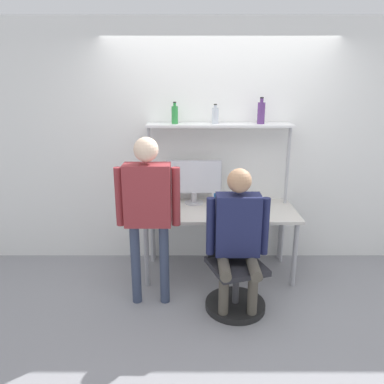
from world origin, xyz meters
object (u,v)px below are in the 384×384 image
at_px(office_chair, 234,279).
at_px(bottle_clear, 215,115).
at_px(laptop, 227,209).
at_px(person_standing, 147,202).
at_px(cell_phone, 252,214).
at_px(bottle_green, 174,115).
at_px(person_seated, 237,231).
at_px(bottle_purple, 261,113).
at_px(monitor, 193,179).

distance_m(office_chair, bottle_clear, 1.69).
bearing_deg(laptop, person_standing, -150.27).
relative_size(laptop, cell_phone, 2.08).
relative_size(office_chair, bottle_green, 3.99).
height_order(person_seated, bottle_purple, bottle_purple).
height_order(cell_phone, bottle_green, bottle_green).
height_order(cell_phone, bottle_purple, bottle_purple).
bearing_deg(office_chair, monitor, 112.44).
relative_size(cell_phone, office_chair, 0.16).
distance_m(monitor, bottle_purple, 1.01).
distance_m(laptop, bottle_clear, 1.00).
bearing_deg(person_standing, bottle_purple, 36.44).
height_order(laptop, person_standing, person_standing).
height_order(laptop, cell_phone, laptop).
bearing_deg(monitor, cell_phone, -32.60).
distance_m(person_standing, bottle_clear, 1.25).
bearing_deg(bottle_green, office_chair, -57.46).
bearing_deg(cell_phone, bottle_green, 154.25).
xyz_separation_m(person_standing, bottle_purple, (1.12, 0.83, 0.72)).
relative_size(laptop, bottle_clear, 1.52).
height_order(office_chair, bottle_purple, bottle_purple).
relative_size(monitor, person_standing, 0.38).
relative_size(laptop, bottle_purple, 1.13).
bearing_deg(bottle_green, monitor, -1.31).
relative_size(bottle_green, bottle_clear, 1.11).
distance_m(laptop, person_standing, 0.90).
bearing_deg(bottle_clear, person_standing, -127.67).
distance_m(laptop, person_seated, 0.55).
xyz_separation_m(bottle_purple, bottle_green, (-0.91, -0.00, -0.02)).
relative_size(monitor, bottle_clear, 2.99).
bearing_deg(bottle_green, laptop, -36.24).
bearing_deg(bottle_green, bottle_clear, 0.00).
relative_size(person_seated, person_standing, 0.84).
relative_size(person_seated, bottle_purple, 4.86).
bearing_deg(bottle_purple, bottle_clear, 180.00).
bearing_deg(bottle_clear, bottle_green, -180.00).
height_order(person_seated, bottle_green, bottle_green).
xyz_separation_m(cell_phone, bottle_clear, (-0.38, 0.39, 0.97)).
bearing_deg(bottle_green, person_seated, -58.16).
height_order(bottle_purple, bottle_green, bottle_purple).
bearing_deg(bottle_clear, bottle_purple, -0.00).
height_order(cell_phone, person_standing, person_standing).
bearing_deg(bottle_clear, cell_phone, -45.82).
bearing_deg(laptop, monitor, 130.68).
bearing_deg(monitor, office_chair, -67.56).
distance_m(laptop, bottle_green, 1.14).
height_order(monitor, person_standing, person_standing).
distance_m(cell_phone, bottle_purple, 1.07).
xyz_separation_m(cell_phone, person_seated, (-0.22, -0.56, 0.05)).
height_order(monitor, bottle_green, bottle_green).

